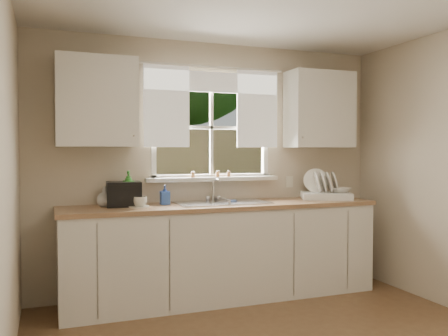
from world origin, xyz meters
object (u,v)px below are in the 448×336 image
object	(u,v)px
soap_bottle_a	(129,188)
black_appliance	(124,194)
cup	(140,202)
dish_rack	(325,192)

from	to	relation	value
soap_bottle_a	black_appliance	world-z (taller)	soap_bottle_a
cup	soap_bottle_a	bearing A→B (deg)	99.23
soap_bottle_a	cup	size ratio (longest dim) A/B	2.67
soap_bottle_a	cup	distance (m)	0.21
dish_rack	soap_bottle_a	world-z (taller)	soap_bottle_a
cup	black_appliance	world-z (taller)	black_appliance
dish_rack	black_appliance	world-z (taller)	dish_rack
cup	black_appliance	size ratio (longest dim) A/B	0.40
soap_bottle_a	black_appliance	distance (m)	0.07
dish_rack	black_appliance	xyz separation A→B (m)	(-2.08, 0.06, 0.05)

